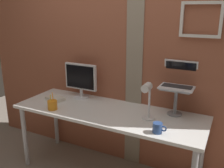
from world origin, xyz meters
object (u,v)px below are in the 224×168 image
(pen_cup, at_px, (52,105))
(coffee_mug, at_px, (158,128))
(laptop, at_px, (179,79))
(desk_lamp, at_px, (148,97))
(monitor, at_px, (81,79))

(pen_cup, distance_m, coffee_mug, 1.09)
(laptop, distance_m, pen_cup, 1.27)
(pen_cup, bearing_deg, desk_lamp, 10.46)
(laptop, bearing_deg, monitor, -176.13)
(monitor, relative_size, laptop, 1.25)
(desk_lamp, relative_size, pen_cup, 2.06)
(monitor, distance_m, pen_cup, 0.47)
(monitor, relative_size, pen_cup, 2.23)
(monitor, height_order, pen_cup, monitor)
(monitor, height_order, laptop, laptop)
(laptop, height_order, coffee_mug, laptop)
(monitor, distance_m, desk_lamp, 0.92)
(laptop, height_order, pen_cup, laptop)
(laptop, xyz_separation_m, coffee_mug, (-0.04, -0.50, -0.29))
(pen_cup, bearing_deg, monitor, 82.14)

